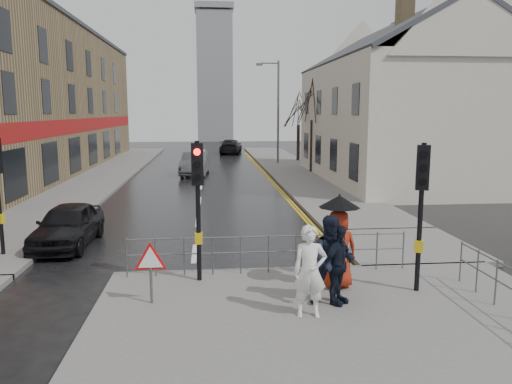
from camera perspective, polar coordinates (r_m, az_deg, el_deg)
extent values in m
plane|color=black|center=(12.35, -7.42, -10.87)|extent=(120.00, 120.00, 0.00)
cube|color=#605E5B|center=(9.44, 11.19, -17.06)|extent=(10.00, 9.00, 0.14)
cube|color=#605E5B|center=(35.53, -16.71, 2.09)|extent=(4.00, 44.00, 0.14)
cube|color=#605E5B|center=(37.32, 3.91, 2.78)|extent=(4.00, 40.00, 0.14)
cube|color=#605E5B|center=(16.33, 16.53, -5.92)|extent=(4.00, 4.20, 0.14)
cube|color=#8C7650|center=(35.85, -26.17, 9.51)|extent=(8.00, 42.00, 10.00)
cube|color=beige|center=(31.77, 15.99, 7.54)|extent=(9.00, 16.00, 7.00)
cube|color=#8C7650|center=(27.94, 16.64, 19.09)|extent=(0.70, 0.90, 1.80)
cube|color=#8C7650|center=(36.27, 15.86, 16.74)|extent=(0.70, 0.90, 1.80)
cube|color=gray|center=(73.76, -4.74, 12.87)|extent=(5.00, 5.00, 18.00)
cylinder|color=black|center=(12.04, -6.62, -2.27)|extent=(0.11, 0.11, 3.40)
cube|color=black|center=(11.86, -6.72, 3.18)|extent=(0.28, 0.22, 1.00)
cylinder|color=#FF0C07|center=(11.70, -6.76, 4.57)|extent=(0.16, 0.04, 0.16)
cylinder|color=black|center=(11.72, -6.74, 3.11)|extent=(0.16, 0.04, 0.16)
cylinder|color=black|center=(11.76, -6.71, 1.66)|extent=(0.16, 0.04, 0.16)
cube|color=gold|center=(12.18, -6.56, -5.27)|extent=(0.18, 0.14, 0.28)
cylinder|color=black|center=(11.84, 18.25, -2.86)|extent=(0.11, 0.11, 3.40)
cube|color=black|center=(11.67, 18.53, 2.67)|extent=(0.34, 0.30, 1.00)
cylinder|color=black|center=(11.50, 18.65, 4.08)|extent=(0.16, 0.09, 0.16)
cylinder|color=black|center=(11.53, 18.58, 2.59)|extent=(0.16, 0.09, 0.16)
cylinder|color=black|center=(11.57, 18.50, 1.12)|extent=(0.16, 0.09, 0.16)
cube|color=gold|center=(11.99, 18.09, -5.90)|extent=(0.22, 0.19, 0.28)
cylinder|color=black|center=(15.95, -27.23, 2.67)|extent=(0.16, 0.09, 0.16)
cube|color=gold|center=(16.06, -27.17, -2.71)|extent=(0.22, 0.19, 0.28)
cylinder|color=#595B5E|center=(12.88, -14.58, -7.25)|extent=(0.04, 0.04, 1.00)
cylinder|color=#595B5E|center=(13.67, 16.47, -6.38)|extent=(0.04, 0.04, 1.00)
cylinder|color=#595B5E|center=(12.68, 1.44, -5.10)|extent=(7.10, 0.04, 0.04)
cylinder|color=#595B5E|center=(12.78, 1.44, -6.84)|extent=(7.10, 0.04, 0.04)
cylinder|color=#595B5E|center=(13.13, 22.36, -7.34)|extent=(0.04, 0.04, 1.00)
cylinder|color=#595B5E|center=(11.09, -11.89, -10.25)|extent=(0.06, 0.06, 0.85)
cylinder|color=red|center=(10.93, -11.98, -7.65)|extent=(0.80, 0.03, 0.80)
cylinder|color=white|center=(10.91, -12.00, -7.68)|extent=(0.60, 0.03, 0.60)
cylinder|color=#595B5E|center=(39.98, 2.55, 9.06)|extent=(0.16, 0.16, 8.00)
cylinder|color=#595B5E|center=(40.06, 1.57, 14.51)|extent=(1.40, 0.10, 0.10)
cube|color=#595B5E|center=(39.97, 0.39, 14.38)|extent=(0.50, 0.25, 0.18)
cylinder|color=black|center=(34.40, 6.40, 5.25)|extent=(0.26, 0.26, 3.50)
cylinder|color=black|center=(42.35, 4.85, 5.66)|extent=(0.26, 0.26, 3.00)
imported|color=white|center=(10.11, 6.16, -9.00)|extent=(0.71, 0.49, 1.86)
imported|color=black|center=(10.75, 8.73, -7.75)|extent=(0.99, 0.80, 1.93)
imported|color=maroon|center=(11.80, 9.37, -6.45)|extent=(0.95, 0.66, 1.85)
cylinder|color=black|center=(11.77, 9.39, -5.98)|extent=(0.02, 0.02, 2.05)
cone|color=black|center=(11.55, 9.52, -1.07)|extent=(0.96, 0.96, 0.28)
imported|color=black|center=(10.83, 9.30, -8.22)|extent=(1.03, 0.99, 1.72)
imported|color=black|center=(16.86, -20.71, -3.55)|extent=(1.74, 4.01, 1.35)
imported|color=#404345|center=(33.69, -6.97, 3.24)|extent=(2.01, 4.77, 1.53)
imported|color=black|center=(50.58, -2.90, 5.21)|extent=(2.64, 5.20, 1.45)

